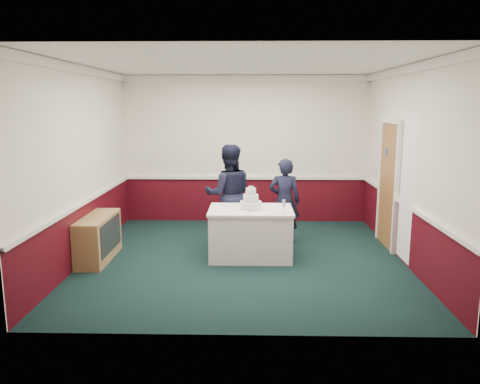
{
  "coord_description": "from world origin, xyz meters",
  "views": [
    {
      "loc": [
        0.12,
        -7.1,
        2.4
      ],
      "look_at": [
        -0.05,
        -0.1,
        1.1
      ],
      "focal_mm": 35.0,
      "sensor_mm": 36.0,
      "label": 1
    }
  ],
  "objects_px": {
    "cake_knife": "(249,212)",
    "cake_table": "(251,233)",
    "person_woman": "(284,201)",
    "person_man": "(229,194)",
    "sideboard": "(98,238)",
    "wedding_cake": "(251,202)",
    "champagne_flute": "(284,204)"
  },
  "relations": [
    {
      "from": "sideboard",
      "to": "person_woman",
      "type": "bearing_deg",
      "value": 18.6
    },
    {
      "from": "champagne_flute",
      "to": "person_woman",
      "type": "height_order",
      "value": "person_woman"
    },
    {
      "from": "person_woman",
      "to": "cake_table",
      "type": "bearing_deg",
      "value": 59.58
    },
    {
      "from": "cake_knife",
      "to": "person_woman",
      "type": "relative_size",
      "value": 0.15
    },
    {
      "from": "sideboard",
      "to": "cake_table",
      "type": "distance_m",
      "value": 2.4
    },
    {
      "from": "wedding_cake",
      "to": "cake_knife",
      "type": "bearing_deg",
      "value": -98.53
    },
    {
      "from": "sideboard",
      "to": "wedding_cake",
      "type": "height_order",
      "value": "wedding_cake"
    },
    {
      "from": "cake_table",
      "to": "person_man",
      "type": "distance_m",
      "value": 1.0
    },
    {
      "from": "cake_table",
      "to": "wedding_cake",
      "type": "distance_m",
      "value": 0.5
    },
    {
      "from": "wedding_cake",
      "to": "cake_knife",
      "type": "relative_size",
      "value": 1.65
    },
    {
      "from": "cake_knife",
      "to": "wedding_cake",
      "type": "bearing_deg",
      "value": 85.18
    },
    {
      "from": "sideboard",
      "to": "champagne_flute",
      "type": "bearing_deg",
      "value": -1.81
    },
    {
      "from": "person_man",
      "to": "person_woman",
      "type": "xyz_separation_m",
      "value": [
        0.98,
        0.03,
        -0.12
      ]
    },
    {
      "from": "cake_table",
      "to": "champagne_flute",
      "type": "xyz_separation_m",
      "value": [
        0.5,
        -0.28,
        0.53
      ]
    },
    {
      "from": "cake_table",
      "to": "person_woman",
      "type": "distance_m",
      "value": 1.07
    },
    {
      "from": "person_man",
      "to": "person_woman",
      "type": "bearing_deg",
      "value": 175.32
    },
    {
      "from": "sideboard",
      "to": "person_man",
      "type": "height_order",
      "value": "person_man"
    },
    {
      "from": "sideboard",
      "to": "person_man",
      "type": "distance_m",
      "value": 2.29
    },
    {
      "from": "cake_knife",
      "to": "sideboard",
      "type": "bearing_deg",
      "value": -176.56
    },
    {
      "from": "cake_table",
      "to": "person_woman",
      "type": "height_order",
      "value": "person_woman"
    },
    {
      "from": "sideboard",
      "to": "wedding_cake",
      "type": "bearing_deg",
      "value": 4.51
    },
    {
      "from": "cake_table",
      "to": "wedding_cake",
      "type": "xyz_separation_m",
      "value": [
        0.0,
        0.0,
        0.5
      ]
    },
    {
      "from": "sideboard",
      "to": "cake_table",
      "type": "bearing_deg",
      "value": 4.51
    },
    {
      "from": "cake_table",
      "to": "champagne_flute",
      "type": "distance_m",
      "value": 0.78
    },
    {
      "from": "champagne_flute",
      "to": "person_man",
      "type": "bearing_deg",
      "value": 129.64
    },
    {
      "from": "sideboard",
      "to": "cake_knife",
      "type": "bearing_deg",
      "value": -0.27
    },
    {
      "from": "wedding_cake",
      "to": "person_woman",
      "type": "bearing_deg",
      "value": 54.12
    },
    {
      "from": "champagne_flute",
      "to": "sideboard",
      "type": "bearing_deg",
      "value": 178.19
    },
    {
      "from": "cake_knife",
      "to": "cake_table",
      "type": "bearing_deg",
      "value": 85.18
    },
    {
      "from": "cake_knife",
      "to": "champagne_flute",
      "type": "xyz_separation_m",
      "value": [
        0.53,
        -0.08,
        0.14
      ]
    },
    {
      "from": "sideboard",
      "to": "cake_knife",
      "type": "height_order",
      "value": "cake_knife"
    },
    {
      "from": "champagne_flute",
      "to": "cake_table",
      "type": "bearing_deg",
      "value": 150.75
    }
  ]
}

